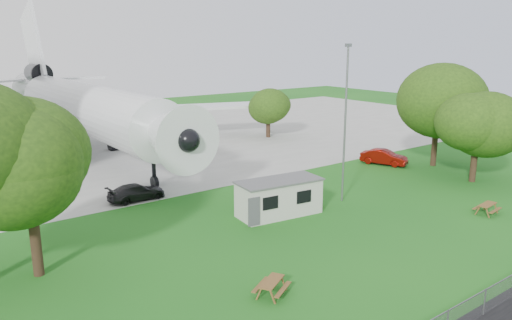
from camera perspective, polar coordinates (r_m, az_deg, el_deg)
ground at (r=30.60m, az=7.62°, el=-10.41°), size 160.00×160.00×0.00m
concrete_apron at (r=62.28m, az=-17.67°, el=1.46°), size 120.00×46.00×0.03m
airliner at (r=58.81m, az=-19.16°, el=5.87°), size 46.36×47.73×17.69m
site_cabin at (r=36.14m, az=2.66°, el=-4.28°), size 6.89×3.45×2.62m
picnic_west at (r=25.77m, az=1.79°, el=-15.13°), size 2.30×2.18×0.76m
picnic_east at (r=40.34m, az=24.84°, el=-5.61°), size 1.96×1.70×0.76m
lamp_mast at (r=38.73m, az=10.13°, el=3.88°), size 0.16×0.16×12.00m
tree_west_small at (r=28.08m, az=-24.72°, el=-0.25°), size 7.17×7.17×9.87m
tree_east_front at (r=47.85m, az=24.00°, el=3.52°), size 7.07×7.07×8.54m
tree_east_back at (r=52.52m, az=20.08°, el=5.98°), size 8.64×8.64×10.52m
tree_far_apron at (r=64.60m, az=1.41°, el=6.29°), size 5.42×5.42×6.94m
car_ne_sedan at (r=52.35m, az=14.41°, el=0.31°), size 3.25×4.89×1.52m
car_apron_van at (r=40.57m, az=-13.51°, el=-3.61°), size 4.57×1.90×1.32m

